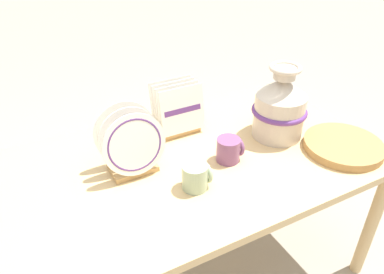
{
  "coord_description": "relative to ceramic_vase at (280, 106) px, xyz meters",
  "views": [
    {
      "loc": [
        -0.58,
        -1.09,
        1.59
      ],
      "look_at": [
        0.0,
        0.0,
        0.79
      ],
      "focal_mm": 35.0,
      "sensor_mm": 36.0,
      "label": 1
    }
  ],
  "objects": [
    {
      "name": "dish_rack_round_plates",
      "position": [
        -0.66,
        0.05,
        -0.03
      ],
      "size": [
        0.24,
        0.15,
        0.27
      ],
      "color": "tan",
      "rests_on": "display_table"
    },
    {
      "name": "dish_rack_square_plates",
      "position": [
        -0.38,
        0.25,
        -0.05
      ],
      "size": [
        0.21,
        0.15,
        0.23
      ],
      "color": "tan",
      "rests_on": "display_table"
    },
    {
      "name": "mug_plum_glaze",
      "position": [
        -0.29,
        -0.06,
        -0.09
      ],
      "size": [
        0.11,
        0.1,
        0.1
      ],
      "color": "#7A4770",
      "rests_on": "display_table"
    },
    {
      "name": "ceramic_vase",
      "position": [
        0.0,
        0.0,
        0.0
      ],
      "size": [
        0.24,
        0.24,
        0.33
      ],
      "color": "beige",
      "rests_on": "display_table"
    },
    {
      "name": "mug_sage_glaze",
      "position": [
        -0.49,
        -0.15,
        -0.09
      ],
      "size": [
        0.11,
        0.1,
        0.1
      ],
      "color": "#9EB28E",
      "rests_on": "display_table"
    },
    {
      "name": "wicker_charger_stack",
      "position": [
        0.18,
        -0.23,
        -0.13
      ],
      "size": [
        0.33,
        0.33,
        0.04
      ],
      "color": "#AD7F47",
      "rests_on": "display_table"
    },
    {
      "name": "ground_plane",
      "position": [
        -0.43,
        0.01,
        -0.83
      ],
      "size": [
        14.0,
        14.0,
        0.0
      ],
      "primitive_type": "plane",
      "color": "gray"
    },
    {
      "name": "display_table",
      "position": [
        -0.43,
        0.01,
        -0.21
      ],
      "size": [
        1.56,
        0.89,
        0.68
      ],
      "color": "tan",
      "rests_on": "ground_plane"
    }
  ]
}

